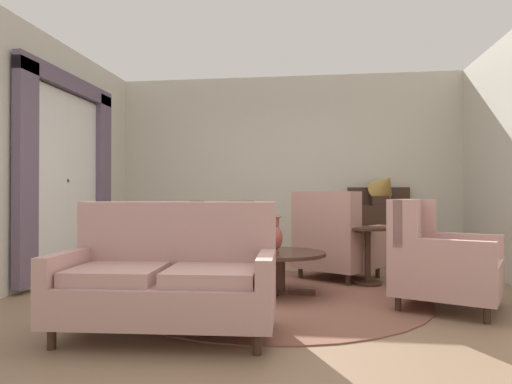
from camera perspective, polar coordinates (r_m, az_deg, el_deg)
name	(u,v)px	position (r m, az deg, el deg)	size (l,w,h in m)	color
ground	(269,303)	(4.45, 1.65, -13.83)	(8.16, 8.16, 0.00)	#896B51
wall_back	(287,168)	(7.25, 3.89, 2.98)	(5.60, 0.08, 2.93)	beige
wall_left	(55,160)	(6.08, -23.95, 3.70)	(0.08, 4.08, 2.93)	beige
baseboard_back	(287,257)	(7.24, 3.87, -8.17)	(5.44, 0.03, 0.12)	#382319
area_rug	(272,296)	(4.74, 2.01, -12.93)	(3.12, 3.12, 0.01)	brown
window_with_curtains	(68,168)	(6.14, -22.54, 2.82)	(0.12, 2.09, 2.48)	silver
coffee_table	(280,259)	(4.73, 3.09, -8.42)	(0.94, 0.94, 0.45)	#382319
porcelain_vase	(276,236)	(4.70, 2.50, -5.54)	(0.14, 0.14, 0.37)	brown
settee	(168,280)	(3.47, -11.02, -10.79)	(1.62, 0.87, 0.98)	tan
armchair_back_corner	(212,246)	(5.58, -5.56, -6.74)	(1.13, 1.13, 0.98)	gray
armchair_beside_settee	(336,243)	(5.69, 9.99, -6.35)	(1.18, 1.19, 1.08)	tan
armchair_near_sideboard	(438,262)	(4.52, 21.97, -8.13)	(1.14, 1.13, 1.00)	tan
side_table	(368,250)	(5.38, 13.88, -7.15)	(0.49, 0.49, 0.67)	#382319
sideboard	(380,231)	(7.02, 15.31, -4.70)	(0.93, 0.34, 1.16)	#382319
gramophone	(384,187)	(6.91, 15.84, 0.66)	(0.54, 0.61, 0.57)	#382319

